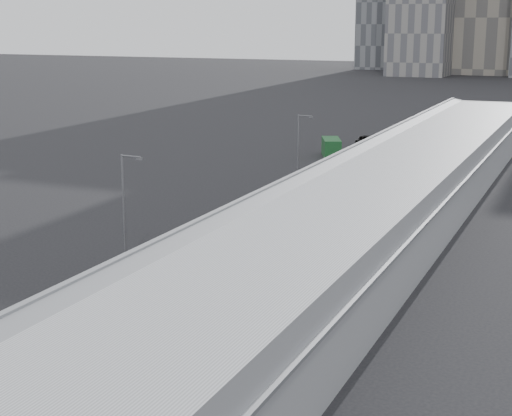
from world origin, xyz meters
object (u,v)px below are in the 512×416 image
Objects in this scene: bus_2 at (66,335)px; street_lamp_far at (300,142)px; bus_4 at (260,220)px; suv at (364,140)px; bus_6 at (346,174)px; shipping_container at (331,147)px; bus_5 at (314,191)px; bus_3 at (197,260)px; street_lamp_near at (125,201)px.

street_lamp_far reaches higher than bus_2.
suv is at bearing 98.88° from bus_4.
street_lamp_far is 1.57× the size of suv.
bus_6 is 22.68m from shipping_container.
bus_6 is (0.05, 11.55, -0.11)m from bus_5.
shipping_container is (-8.38, 46.35, -0.20)m from bus_4.
bus_2 is 16.90m from bus_3.
bus_6 is (0.03, 55.93, 0.07)m from bus_2.
suv is at bearing 103.73° from bus_6.
bus_6 is 2.20× the size of shipping_container.
bus_2 is 1.03× the size of bus_3.
bus_3 is 41.23m from street_lamp_far.
bus_2 is at bearing -67.72° from street_lamp_near.
shipping_container reaches higher than suv.
bus_5 is 33.60m from shipping_container.
suv is (-0.73, 32.37, -4.17)m from street_lamp_far.
bus_2 is at bearing -92.47° from suv.
bus_5 is at bearing -87.92° from suv.
bus_6 reaches higher than bus_4.
bus_6 is (0.12, 39.03, 0.12)m from bus_3.
street_lamp_near reaches higher than bus_5.
street_lamp_near is at bearing -102.24° from bus_5.
bus_4 is 59.80m from suv.
bus_5 is 1.53× the size of street_lamp_near.
street_lamp_near reaches higher than suv.
street_lamp_far is 19.78m from shipping_container.
bus_5 reaches higher than shipping_container.
bus_6 is at bearing 78.72° from street_lamp_near.
street_lamp_far reaches higher than bus_4.
shipping_container is at bearing 108.95° from bus_5.
bus_3 reaches higher than suv.
shipping_container is at bearing 103.01° from bus_3.
bus_5 is (0.45, 13.93, 0.18)m from bus_4.
bus_2 is 1.00× the size of bus_4.
bus_2 is at bearing -107.29° from shipping_container.
shipping_container is (-1.37, 58.53, -3.98)m from street_lamp_near.
shipping_container is at bearing 94.31° from bus_2.
shipping_container is at bearing 114.32° from bus_6.
street_lamp_far is at bearing 105.21° from bus_4.
bus_3 is at bearing -105.54° from shipping_container.
bus_2 is at bearing -86.94° from bus_4.
street_lamp_near is (-7.01, -12.18, 3.78)m from bus_4.
street_lamp_far is (-6.76, 1.53, 3.30)m from bus_6.
street_lamp_near is 1.72× the size of suv.
bus_3 is 1.33× the size of street_lamp_near.
bus_6 is 38.58m from street_lamp_near.
bus_3 is 1.46× the size of street_lamp_far.
bus_6 is 2.44× the size of suv.
bus_2 is 44.37m from bus_5.
shipping_container is 13.12m from suv.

